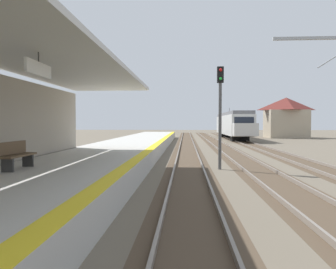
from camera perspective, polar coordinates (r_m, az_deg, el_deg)
The scene contains 8 objects.
station_platform at distance 11.76m, azimuth -18.09°, elevation -7.36°, with size 5.00×80.00×0.91m.
track_pair_nearest_platform at distance 14.98m, azimuth 3.84°, elevation -6.78°, with size 2.34×120.00×0.16m.
track_pair_middle at distance 15.40m, azimuth 16.68°, elevation -6.62°, with size 2.34×120.00×0.16m.
track_pair_far_side at distance 16.52m, azimuth 28.30°, elevation -6.20°, with size 2.34×120.00×0.16m.
approaching_train at distance 46.60m, azimuth 11.85°, elevation 1.86°, with size 2.93×19.60×4.76m.
rail_signal_post at distance 15.99m, azimuth 9.55°, elevation 5.06°, with size 0.32×0.34×5.20m.
platform_bench at distance 10.98m, azimuth -26.12°, elevation -3.29°, with size 0.45×1.60×0.88m.
distant_trackside_house at distance 53.02m, azimuth 20.83°, elevation 3.05°, with size 6.60×5.28×6.40m.
Camera 1 is at (1.74, 5.20, 2.37)m, focal length 33.21 mm.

